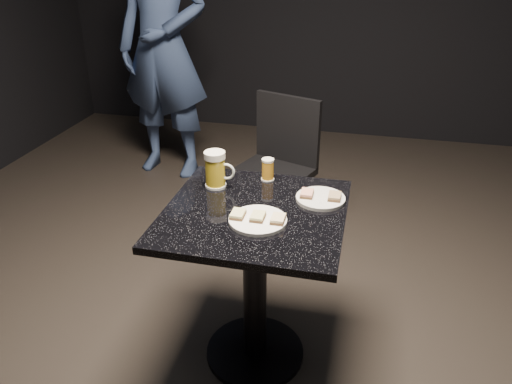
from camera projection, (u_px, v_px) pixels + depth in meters
The scene contains 10 objects.
floor at pixel (255, 353), 2.28m from camera, with size 6.00×6.00×0.00m, color black.
plate_large at pixel (258, 220), 1.86m from camera, with size 0.22×0.22×0.01m, color white.
plate_small at pixel (320, 198), 2.01m from camera, with size 0.20×0.20×0.01m, color silver.
patron at pixel (163, 48), 3.65m from camera, with size 0.71×0.47×1.95m, color navy.
table at pixel (255, 262), 2.05m from camera, with size 0.70×0.70×0.75m.
beer_mug at pixel (216, 169), 2.09m from camera, with size 0.13×0.09×0.16m.
beer_tumbler at pixel (268, 170), 2.16m from camera, with size 0.06×0.06×0.10m.
chair at pixel (277, 163), 2.96m from camera, with size 0.54×0.54×0.88m.
canapes_on_plate_large at pixel (258, 216), 1.85m from camera, with size 0.20×0.07×0.02m.
canapes_on_plate_small at pixel (321, 195), 2.00m from camera, with size 0.16×0.07×0.02m.
Camera 1 is at (0.39, -1.65, 1.70)m, focal length 35.00 mm.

